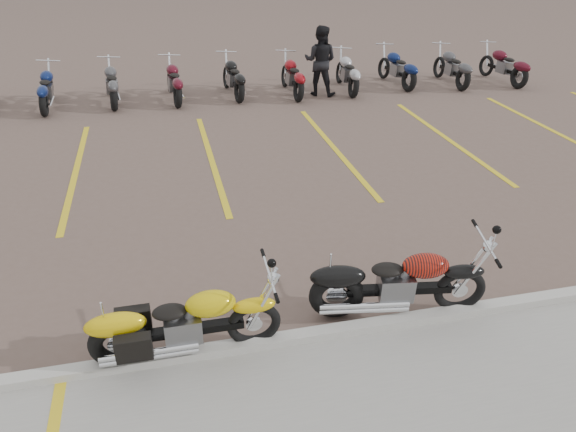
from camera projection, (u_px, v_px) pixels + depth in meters
name	position (u px, v px, depth m)	size (l,w,h in m)	color
ground	(242.00, 258.00, 8.29)	(100.00, 100.00, 0.00)	brown
curb	(269.00, 342.00, 6.54)	(60.00, 0.18, 0.12)	#ADAAA3
parking_stripes	(211.00, 159.00, 11.74)	(38.00, 5.50, 0.01)	gold
yellow_cruiser	(182.00, 324.00, 6.24)	(2.14, 0.31, 0.88)	black
flame_cruiser	(394.00, 284.00, 6.91)	(2.21, 0.52, 0.91)	black
person_b	(320.00, 61.00, 15.65)	(0.93, 0.72, 1.91)	black
bg_bike_row	(203.00, 79.00, 15.45)	(18.82, 2.01, 1.10)	black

